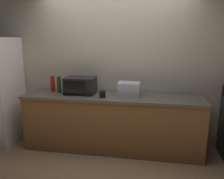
{
  "coord_description": "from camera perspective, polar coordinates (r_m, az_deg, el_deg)",
  "views": [
    {
      "loc": [
        0.58,
        -2.94,
        1.77
      ],
      "look_at": [
        0.0,
        0.4,
        1.0
      ],
      "focal_mm": 35.65,
      "sensor_mm": 36.0,
      "label": 1
    }
  ],
  "objects": [
    {
      "name": "counter_run",
      "position": [
        3.64,
        0.0,
        -8.45
      ],
      "size": [
        2.84,
        0.64,
        0.9
      ],
      "color": "brown",
      "rests_on": "ground_plane"
    },
    {
      "name": "bottle_wine",
      "position": [
        3.79,
        -13.42,
        1.24
      ],
      "size": [
        0.06,
        0.06,
        0.27
      ],
      "primitive_type": "cylinder",
      "color": "#1E3F19",
      "rests_on": "counter_run"
    },
    {
      "name": "back_wall",
      "position": [
        3.82,
        1.06,
        6.47
      ],
      "size": [
        6.4,
        0.1,
        2.7
      ],
      "primitive_type": "cube",
      "color": "#B2A893",
      "rests_on": "ground_plane"
    },
    {
      "name": "bottle_hot_sauce",
      "position": [
        3.91,
        -14.96,
        1.49
      ],
      "size": [
        0.07,
        0.07,
        0.27
      ],
      "primitive_type": "cylinder",
      "color": "red",
      "rests_on": "counter_run"
    },
    {
      "name": "mug_black",
      "position": [
        3.39,
        -2.47,
        -1.16
      ],
      "size": [
        0.1,
        0.1,
        0.1
      ],
      "primitive_type": "cylinder",
      "color": "black",
      "rests_on": "counter_run"
    },
    {
      "name": "microwave",
      "position": [
        3.64,
        -8.13,
        1.02
      ],
      "size": [
        0.48,
        0.35,
        0.27
      ],
      "color": "black",
      "rests_on": "counter_run"
    },
    {
      "name": "ground_plane",
      "position": [
        3.48,
        -1.19,
        -17.77
      ],
      "size": [
        8.0,
        8.0,
        0.0
      ],
      "primitive_type": "plane",
      "color": "#93704C"
    },
    {
      "name": "toaster_oven",
      "position": [
        3.5,
        4.33,
        0.13
      ],
      "size": [
        0.34,
        0.26,
        0.21
      ],
      "primitive_type": "cube",
      "color": "#B7BABF",
      "rests_on": "counter_run"
    }
  ]
}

